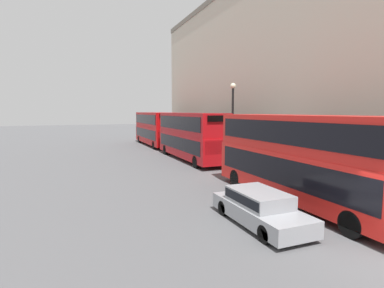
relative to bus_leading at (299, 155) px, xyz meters
The scene contains 6 objects.
bus_leading is the anchor object (origin of this frame).
bus_second_in_queue 14.26m from the bus_leading, 90.00° to the left, with size 2.59×11.39×4.33m.
bus_third_in_queue 27.02m from the bus_leading, 90.00° to the left, with size 2.59×11.38×4.33m.
car_dark_sedan 4.13m from the bus_leading, 153.96° to the right, with size 1.88×4.66×1.35m.
street_lamp 10.38m from the bus_leading, 78.63° to the left, with size 0.44×0.44×6.74m.
pedestrian 14.31m from the bus_leading, 81.04° to the left, with size 0.36×0.36×1.61m.
Camera 1 is at (-8.62, -5.77, 4.48)m, focal length 28.00 mm.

